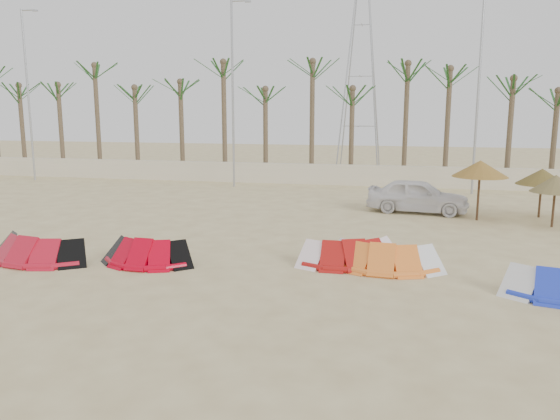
% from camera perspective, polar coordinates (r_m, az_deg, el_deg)
% --- Properties ---
extents(ground, '(120.00, 120.00, 0.00)m').
position_cam_1_polar(ground, '(13.55, -5.57, -9.99)').
color(ground, beige).
rests_on(ground, ground).
extents(boundary_wall, '(60.00, 0.30, 1.30)m').
position_cam_1_polar(boundary_wall, '(34.52, 5.75, 3.69)').
color(boundary_wall, beige).
rests_on(boundary_wall, ground).
extents(palm_line, '(52.00, 4.00, 7.70)m').
position_cam_1_polar(palm_line, '(35.74, 7.31, 13.19)').
color(palm_line, brown).
rests_on(palm_line, ground).
extents(lamp_a, '(1.25, 0.14, 11.00)m').
position_cam_1_polar(lamp_a, '(40.02, -24.80, 11.07)').
color(lamp_a, '#A5A8AD').
rests_on(lamp_a, ground).
extents(lamp_b, '(1.25, 0.14, 11.00)m').
position_cam_1_polar(lamp_b, '(33.57, -4.90, 12.26)').
color(lamp_b, '#A5A8AD').
rests_on(lamp_b, ground).
extents(lamp_c, '(1.25, 0.14, 11.00)m').
position_cam_1_polar(lamp_c, '(32.32, 20.08, 11.74)').
color(lamp_c, '#A5A8AD').
rests_on(lamp_c, ground).
extents(pylon, '(3.00, 3.00, 14.00)m').
position_cam_1_polar(pylon, '(40.44, 8.15, 3.71)').
color(pylon, '#A5A8AD').
rests_on(pylon, ground).
extents(kite_red_left, '(3.74, 2.01, 0.90)m').
position_cam_1_polar(kite_red_left, '(19.05, -23.58, -3.46)').
color(kite_red_left, red).
rests_on(kite_red_left, ground).
extents(kite_red_mid, '(2.97, 1.61, 0.90)m').
position_cam_1_polar(kite_red_mid, '(17.53, -13.41, -4.04)').
color(kite_red_mid, '#BD0015').
rests_on(kite_red_mid, ground).
extents(kite_red_right, '(3.62, 2.48, 0.90)m').
position_cam_1_polar(kite_red_right, '(17.18, 7.57, -4.12)').
color(kite_red_right, '#A71310').
rests_on(kite_red_right, ground).
extents(kite_orange, '(3.47, 1.70, 0.90)m').
position_cam_1_polar(kite_orange, '(16.90, 10.78, -4.46)').
color(kite_orange, orange).
rests_on(kite_orange, ground).
extents(parasol_left, '(2.34, 2.34, 2.59)m').
position_cam_1_polar(parasol_left, '(24.70, 20.18, 4.07)').
color(parasol_left, '#4C331E').
rests_on(parasol_left, ground).
extents(parasol_mid, '(1.96, 1.96, 2.14)m').
position_cam_1_polar(parasol_mid, '(24.50, 26.86, 2.47)').
color(parasol_mid, '#4C331E').
rests_on(parasol_mid, ground).
extents(parasol_right, '(2.20, 2.20, 2.17)m').
position_cam_1_polar(parasol_right, '(26.48, 25.70, 3.16)').
color(parasol_right, '#4C331E').
rests_on(parasol_right, ground).
extents(car, '(4.78, 2.44, 1.56)m').
position_cam_1_polar(car, '(25.99, 14.20, 1.45)').
color(car, white).
rests_on(car, ground).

